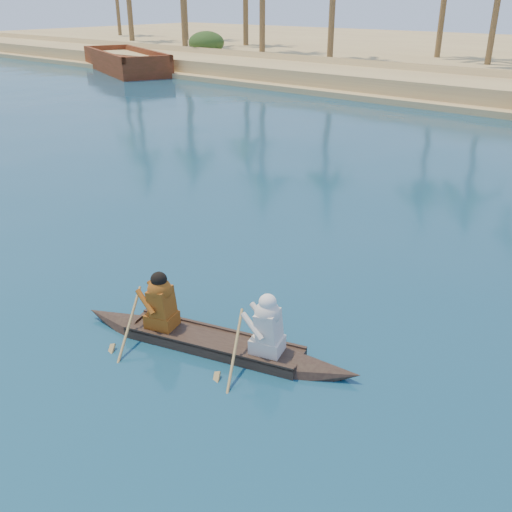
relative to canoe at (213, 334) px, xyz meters
The scene contains 3 objects.
ground 4.75m from the canoe, 138.03° to the left, with size 160.00×160.00×0.00m, color #0A2A45.
canoe is the anchor object (origin of this frame).
barge_left 43.27m from the canoe, 143.46° to the left, with size 12.87×8.38×2.04m.
Camera 1 is at (9.79, -9.48, 5.90)m, focal length 40.00 mm.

